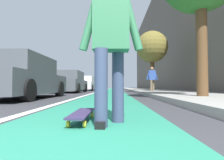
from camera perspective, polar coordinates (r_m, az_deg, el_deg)
name	(u,v)px	position (r m, az deg, el deg)	size (l,w,h in m)	color
ground_plane	(110,93)	(10.95, -0.52, -4.25)	(80.00, 80.00, 0.00)	#38383D
bike_lane_paint	(113,90)	(24.94, 0.39, -3.01)	(56.00, 1.91, 0.00)	#288466
lane_stripe_white	(103,90)	(20.99, -2.76, -3.19)	(52.00, 0.16, 0.01)	silver
sidewalk_curb	(144,90)	(19.16, 9.87, -3.06)	(52.00, 3.20, 0.15)	#9E9B93
building_facade	(160,40)	(24.35, 14.89, 12.03)	(40.00, 1.20, 12.63)	#5E564D
skateboard	(82,114)	(2.23, -9.43, -10.47)	(0.84, 0.20, 0.11)	yellow
skater_person	(111,40)	(2.08, -0.47, 12.31)	(0.46, 0.72, 1.64)	#384260
parked_car_near	(22,78)	(7.09, -26.42, 0.50)	(4.39, 2.04, 1.48)	#4C5156
parked_car_mid	(70,82)	(13.05, -13.06, -0.74)	(4.22, 1.92, 1.48)	#4C5156
parked_car_far	(85,84)	(19.13, -8.38, -1.18)	(4.32, 1.95, 1.47)	silver
traffic_light	(101,68)	(23.47, -3.34, 3.76)	(0.33, 0.28, 4.03)	#2D2D2D
street_tree_mid	(152,47)	(13.02, 12.41, 9.95)	(2.16, 2.16, 4.24)	brown
pedestrian_distant	(152,78)	(11.78, 12.46, 0.59)	(0.47, 0.73, 1.67)	brown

